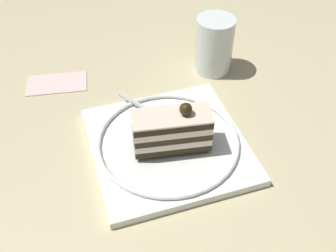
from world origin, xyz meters
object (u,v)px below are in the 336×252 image
(dessert_plate, at_px, (168,144))
(cake_slice, at_px, (172,130))
(drink_glass_near, at_px, (214,48))
(folded_napkin, at_px, (57,83))
(fork, at_px, (143,108))

(dessert_plate, height_order, cake_slice, cake_slice)
(drink_glass_near, bearing_deg, folded_napkin, -3.27)
(dessert_plate, height_order, drink_glass_near, drink_glass_near)
(dessert_plate, xyz_separation_m, fork, (0.03, -0.08, 0.01))
(dessert_plate, distance_m, folded_napkin, 0.28)
(cake_slice, distance_m, folded_napkin, 0.29)
(drink_glass_near, relative_size, folded_napkin, 0.98)
(fork, bearing_deg, drink_glass_near, -144.70)
(drink_glass_near, bearing_deg, cake_slice, 57.53)
(cake_slice, distance_m, drink_glass_near, 0.25)
(fork, xyz_separation_m, folded_napkin, (0.15, -0.13, -0.02))
(fork, height_order, drink_glass_near, drink_glass_near)
(dessert_plate, distance_m, fork, 0.09)
(folded_napkin, bearing_deg, drink_glass_near, 176.73)
(dessert_plate, xyz_separation_m, folded_napkin, (0.18, -0.22, -0.01))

